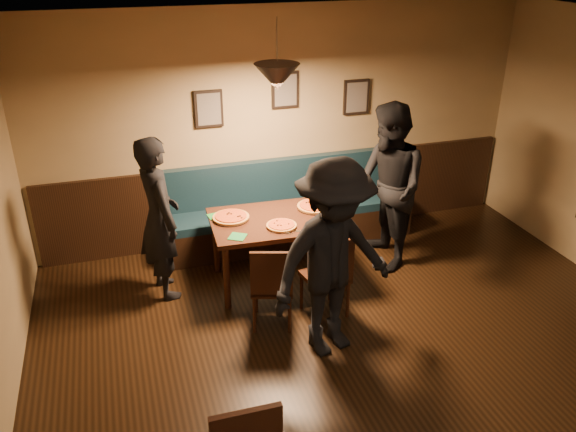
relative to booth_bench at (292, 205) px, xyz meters
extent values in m
plane|color=black|center=(0.00, -3.20, -0.50)|extent=(7.00, 7.00, 0.00)
plane|color=silver|center=(0.00, -3.20, 2.30)|extent=(7.00, 7.00, 0.00)
plane|color=#8C704F|center=(0.00, 0.30, 0.90)|extent=(6.00, 0.00, 6.00)
cube|color=black|center=(0.00, 0.27, 0.00)|extent=(5.88, 0.06, 1.00)
cube|color=black|center=(-0.90, 0.27, 1.20)|extent=(0.32, 0.04, 0.42)
cube|color=black|center=(0.00, 0.27, 1.35)|extent=(0.32, 0.04, 0.42)
cube|color=black|center=(0.90, 0.27, 1.20)|extent=(0.32, 0.04, 0.42)
cone|color=black|center=(-0.41, -0.82, 1.75)|extent=(0.44, 0.44, 0.25)
cube|color=black|center=(-0.41, -0.82, -0.12)|extent=(1.46, 0.98, 0.76)
imported|color=black|center=(-1.63, -0.66, 0.37)|extent=(0.54, 0.70, 1.73)
imported|color=black|center=(0.85, -0.81, 0.44)|extent=(0.74, 0.94, 1.89)
imported|color=black|center=(-0.29, -2.07, 0.43)|extent=(1.33, 0.97, 1.85)
cylinder|color=orange|center=(-0.89, -0.69, 0.28)|extent=(0.45, 0.45, 0.04)
cylinder|color=gold|center=(-0.44, -1.02, 0.28)|extent=(0.41, 0.41, 0.04)
cylinder|color=#C67825|center=(0.04, -0.69, 0.28)|extent=(0.50, 0.50, 0.04)
cylinder|color=black|center=(0.20, -1.11, 0.33)|extent=(0.08, 0.08, 0.14)
cylinder|color=#9D2505|center=(0.15, -0.90, 0.32)|extent=(0.03, 0.03, 0.12)
cube|color=#1E7228|center=(-1.04, -0.57, 0.26)|extent=(0.17, 0.17, 0.01)
cube|color=#1E7333|center=(-0.92, -1.10, 0.26)|extent=(0.22, 0.22, 0.01)
cube|color=#BBBBC0|center=(-0.42, -1.15, 0.26)|extent=(0.19, 0.11, 0.00)
camera|label=1|loc=(-1.96, -6.11, 2.94)|focal=36.18mm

